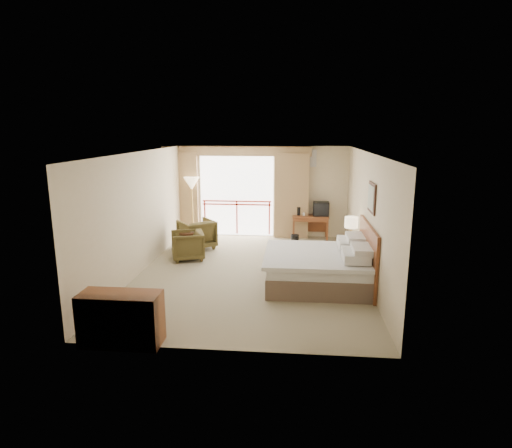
# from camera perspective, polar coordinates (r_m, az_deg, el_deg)

# --- Properties ---
(floor) EXTENTS (7.00, 7.00, 0.00)m
(floor) POSITION_cam_1_polar(r_m,az_deg,el_deg) (9.76, -0.62, -6.49)
(floor) COLOR gray
(floor) RESTS_ON ground
(ceiling) EXTENTS (7.00, 7.00, 0.00)m
(ceiling) POSITION_cam_1_polar(r_m,az_deg,el_deg) (9.23, -0.66, 9.55)
(ceiling) COLOR white
(ceiling) RESTS_ON wall_back
(wall_back) EXTENTS (5.00, 0.00, 5.00)m
(wall_back) POSITION_cam_1_polar(r_m,az_deg,el_deg) (12.84, 0.98, 4.35)
(wall_back) COLOR beige
(wall_back) RESTS_ON ground
(wall_front) EXTENTS (5.00, 0.00, 5.00)m
(wall_front) POSITION_cam_1_polar(r_m,az_deg,el_deg) (6.04, -4.09, -5.19)
(wall_front) COLOR beige
(wall_front) RESTS_ON ground
(wall_left) EXTENTS (0.00, 7.00, 7.00)m
(wall_left) POSITION_cam_1_polar(r_m,az_deg,el_deg) (9.97, -15.09, 1.52)
(wall_left) COLOR beige
(wall_left) RESTS_ON ground
(wall_right) EXTENTS (0.00, 7.00, 7.00)m
(wall_right) POSITION_cam_1_polar(r_m,az_deg,el_deg) (9.48, 14.57, 0.99)
(wall_right) COLOR beige
(wall_right) RESTS_ON ground
(balcony_door) EXTENTS (2.40, 0.00, 2.40)m
(balcony_door) POSITION_cam_1_polar(r_m,az_deg,el_deg) (12.93, -2.58, 3.72)
(balcony_door) COLOR white
(balcony_door) RESTS_ON wall_back
(balcony_railing) EXTENTS (2.09, 0.03, 1.02)m
(balcony_railing) POSITION_cam_1_polar(r_m,az_deg,el_deg) (12.97, -2.57, 2.02)
(balcony_railing) COLOR red
(balcony_railing) RESTS_ON wall_back
(curtain_left) EXTENTS (1.00, 0.26, 2.50)m
(curtain_left) POSITION_cam_1_polar(r_m,az_deg,el_deg) (13.12, -9.83, 3.90)
(curtain_left) COLOR #8F6E4B
(curtain_left) RESTS_ON wall_back
(curtain_right) EXTENTS (1.00, 0.26, 2.50)m
(curtain_right) POSITION_cam_1_polar(r_m,az_deg,el_deg) (12.67, 4.77, 3.74)
(curtain_right) COLOR #8F6E4B
(curtain_right) RESTS_ON wall_back
(valance) EXTENTS (4.40, 0.22, 0.28)m
(valance) POSITION_cam_1_polar(r_m,az_deg,el_deg) (12.69, -2.70, 9.69)
(valance) COLOR #8F6E4B
(valance) RESTS_ON wall_back
(hvac_vent) EXTENTS (0.50, 0.04, 0.50)m
(hvac_vent) POSITION_cam_1_polar(r_m,az_deg,el_deg) (12.67, 6.92, 8.70)
(hvac_vent) COLOR silver
(hvac_vent) RESTS_ON wall_back
(bed) EXTENTS (2.13, 2.06, 0.97)m
(bed) POSITION_cam_1_polar(r_m,az_deg,el_deg) (9.04, 8.50, -5.69)
(bed) COLOR brown
(bed) RESTS_ON floor
(headboard) EXTENTS (0.06, 2.10, 1.30)m
(headboard) POSITION_cam_1_polar(r_m,az_deg,el_deg) (9.07, 14.66, -4.10)
(headboard) COLOR brown
(headboard) RESTS_ON wall_right
(framed_art) EXTENTS (0.04, 0.72, 0.60)m
(framed_art) POSITION_cam_1_polar(r_m,az_deg,el_deg) (8.81, 15.17, 3.40)
(framed_art) COLOR black
(framed_art) RESTS_ON wall_right
(nightstand) EXTENTS (0.47, 0.54, 0.61)m
(nightstand) POSITION_cam_1_polar(r_m,az_deg,el_deg) (10.36, 12.43, -3.88)
(nightstand) COLOR brown
(nightstand) RESTS_ON floor
(table_lamp) EXTENTS (0.31, 0.31, 0.55)m
(table_lamp) POSITION_cam_1_polar(r_m,az_deg,el_deg) (10.22, 12.59, 0.15)
(table_lamp) COLOR tan
(table_lamp) RESTS_ON nightstand
(phone) EXTENTS (0.24, 0.21, 0.09)m
(phone) POSITION_cam_1_polar(r_m,az_deg,el_deg) (10.11, 12.35, -2.21)
(phone) COLOR black
(phone) RESTS_ON nightstand
(desk) EXTENTS (1.07, 0.51, 0.70)m
(desk) POSITION_cam_1_polar(r_m,az_deg,el_deg) (12.75, 7.26, 0.51)
(desk) COLOR brown
(desk) RESTS_ON floor
(tv) EXTENTS (0.45, 0.36, 0.41)m
(tv) POSITION_cam_1_polar(r_m,az_deg,el_deg) (12.65, 8.67, 2.01)
(tv) COLOR black
(tv) RESTS_ON desk
(coffee_maker) EXTENTS (0.15, 0.15, 0.25)m
(coffee_maker) POSITION_cam_1_polar(r_m,az_deg,el_deg) (12.65, 5.71, 1.72)
(coffee_maker) COLOR black
(coffee_maker) RESTS_ON desk
(cup) EXTENTS (0.07, 0.07, 0.10)m
(cup) POSITION_cam_1_polar(r_m,az_deg,el_deg) (12.61, 6.39, 1.31)
(cup) COLOR white
(cup) RESTS_ON desk
(wastebasket) EXTENTS (0.28, 0.28, 0.28)m
(wastebasket) POSITION_cam_1_polar(r_m,az_deg,el_deg) (12.09, 5.21, -2.08)
(wastebasket) COLOR black
(wastebasket) RESTS_ON floor
(armchair_far) EXTENTS (1.20, 1.20, 0.79)m
(armchair_far) POSITION_cam_1_polar(r_m,az_deg,el_deg) (11.82, -7.84, -3.19)
(armchair_far) COLOR #423718
(armchair_far) RESTS_ON floor
(armchair_near) EXTENTS (0.98, 0.97, 0.71)m
(armchair_near) POSITION_cam_1_polar(r_m,az_deg,el_deg) (10.87, -9.06, -4.63)
(armchair_near) COLOR #423718
(armchair_near) RESTS_ON floor
(side_table) EXTENTS (0.55, 0.55, 0.60)m
(side_table) POSITION_cam_1_polar(r_m,az_deg,el_deg) (11.18, -8.94, -1.97)
(side_table) COLOR black
(side_table) RESTS_ON floor
(book) EXTENTS (0.18, 0.23, 0.02)m
(book) POSITION_cam_1_polar(r_m,az_deg,el_deg) (11.14, -8.98, -1.01)
(book) COLOR white
(book) RESTS_ON side_table
(floor_lamp) EXTENTS (0.46, 0.46, 1.81)m
(floor_lamp) POSITION_cam_1_polar(r_m,az_deg,el_deg) (12.73, -8.57, 5.07)
(floor_lamp) COLOR tan
(floor_lamp) RESTS_ON floor
(dresser) EXTENTS (1.21, 0.51, 0.81)m
(dresser) POSITION_cam_1_polar(r_m,az_deg,el_deg) (6.87, -17.58, -11.97)
(dresser) COLOR brown
(dresser) RESTS_ON floor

